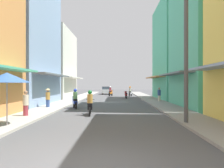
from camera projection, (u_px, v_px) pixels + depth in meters
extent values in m
plane|color=#4C4C4F|center=(112.00, 102.00, 24.65)|extent=(103.15, 103.15, 0.00)
cube|color=#ADA89E|center=(69.00, 101.00, 24.76)|extent=(2.15, 54.89, 0.12)
cube|color=gray|center=(155.00, 101.00, 24.55)|extent=(2.15, 54.89, 0.12)
cube|color=#8CA5CC|center=(17.00, 14.00, 20.97)|extent=(6.00, 9.26, 16.92)
cube|color=slate|center=(54.00, 75.00, 20.90)|extent=(1.10, 8.34, 0.12)
cube|color=silver|center=(49.00, 65.00, 31.12)|extent=(6.00, 9.25, 9.22)
cube|color=silver|center=(74.00, 78.00, 31.05)|extent=(1.10, 8.32, 0.12)
cube|color=#4CB28C|center=(216.00, 8.00, 18.61)|extent=(6.00, 8.34, 16.46)
cube|color=slate|center=(174.00, 74.00, 18.70)|extent=(1.10, 7.51, 0.12)
cube|color=#4CB28C|center=(182.00, 51.00, 28.34)|extent=(6.00, 9.66, 12.09)
cube|color=#D88C4C|center=(154.00, 77.00, 28.42)|extent=(1.10, 8.69, 0.12)
cylinder|color=black|center=(112.00, 94.00, 36.55)|extent=(0.24, 0.56, 0.56)
cylinder|color=black|center=(109.00, 95.00, 35.36)|extent=(0.24, 0.56, 0.56)
cube|color=orange|center=(111.00, 93.00, 35.91)|extent=(0.56, 1.04, 0.24)
cube|color=black|center=(110.00, 92.00, 35.72)|extent=(0.43, 0.62, 0.14)
cylinder|color=orange|center=(112.00, 92.00, 36.43)|extent=(0.28, 0.28, 0.45)
cylinder|color=black|center=(112.00, 90.00, 36.43)|extent=(0.54, 0.19, 0.03)
cylinder|color=#99333F|center=(110.00, 90.00, 35.76)|extent=(0.34, 0.34, 0.55)
sphere|color=silver|center=(110.00, 87.00, 35.76)|extent=(0.26, 0.26, 0.26)
cylinder|color=black|center=(90.00, 109.00, 14.87)|extent=(0.13, 0.56, 0.56)
cylinder|color=black|center=(90.00, 112.00, 13.62)|extent=(0.13, 0.56, 0.56)
cube|color=black|center=(90.00, 107.00, 14.20)|extent=(0.36, 1.02, 0.24)
cube|color=black|center=(90.00, 104.00, 14.00)|extent=(0.33, 0.58, 0.14)
cylinder|color=black|center=(90.00, 103.00, 14.74)|extent=(0.28, 0.28, 0.45)
cylinder|color=black|center=(90.00, 99.00, 14.74)|extent=(0.55, 0.08, 0.03)
cylinder|color=#BF8C3F|center=(90.00, 99.00, 14.05)|extent=(0.34, 0.34, 0.55)
sphere|color=#197233|center=(90.00, 92.00, 14.04)|extent=(0.26, 0.26, 0.26)
cylinder|color=black|center=(74.00, 104.00, 18.64)|extent=(0.25, 0.56, 0.56)
cylinder|color=black|center=(76.00, 106.00, 17.44)|extent=(0.25, 0.56, 0.56)
cube|color=#1E38B7|center=(75.00, 102.00, 17.99)|extent=(0.57, 1.04, 0.24)
cube|color=black|center=(75.00, 100.00, 17.80)|extent=(0.44, 0.62, 0.14)
cylinder|color=#1E38B7|center=(74.00, 99.00, 18.52)|extent=(0.28, 0.28, 0.45)
cylinder|color=black|center=(74.00, 96.00, 18.52)|extent=(0.53, 0.20, 0.03)
cylinder|color=#598C59|center=(75.00, 95.00, 17.85)|extent=(0.34, 0.34, 0.55)
sphere|color=#1E38B7|center=(75.00, 90.00, 17.85)|extent=(0.26, 0.26, 0.26)
cylinder|color=black|center=(126.00, 96.00, 30.90)|extent=(0.11, 0.56, 0.56)
cylinder|color=black|center=(126.00, 97.00, 29.65)|extent=(0.11, 0.56, 0.56)
cube|color=red|center=(126.00, 95.00, 30.22)|extent=(0.33, 1.01, 0.24)
cube|color=black|center=(126.00, 93.00, 30.02)|extent=(0.31, 0.57, 0.14)
cylinder|color=red|center=(126.00, 93.00, 30.77)|extent=(0.28, 0.28, 0.45)
cylinder|color=black|center=(126.00, 91.00, 30.77)|extent=(0.55, 0.06, 0.03)
cylinder|color=black|center=(131.00, 94.00, 35.74)|extent=(0.24, 0.56, 0.56)
cylinder|color=black|center=(129.00, 95.00, 34.55)|extent=(0.24, 0.56, 0.56)
cube|color=#B2B2B7|center=(130.00, 93.00, 35.10)|extent=(0.56, 1.04, 0.24)
cube|color=black|center=(130.00, 92.00, 34.90)|extent=(0.43, 0.62, 0.14)
cylinder|color=#B2B2B7|center=(131.00, 92.00, 35.62)|extent=(0.28, 0.28, 0.45)
cylinder|color=black|center=(131.00, 90.00, 35.62)|extent=(0.53, 0.19, 0.03)
cylinder|color=beige|center=(130.00, 90.00, 34.95)|extent=(0.34, 0.34, 0.55)
sphere|color=orange|center=(130.00, 87.00, 34.95)|extent=(0.26, 0.26, 0.26)
cube|color=silver|center=(107.00, 91.00, 42.43)|extent=(1.79, 4.11, 0.70)
cube|color=#333D47|center=(107.00, 88.00, 42.28)|extent=(1.62, 2.11, 0.60)
cylinder|color=black|center=(103.00, 92.00, 43.69)|extent=(0.19, 0.64, 0.64)
cylinder|color=black|center=(111.00, 92.00, 43.67)|extent=(0.19, 0.64, 0.64)
cylinder|color=black|center=(102.00, 93.00, 41.19)|extent=(0.19, 0.64, 0.64)
cylinder|color=black|center=(110.00, 93.00, 41.17)|extent=(0.19, 0.64, 0.64)
cylinder|color=#334C8C|center=(48.00, 104.00, 17.95)|extent=(0.28, 0.28, 0.71)
cylinder|color=#BF8C3F|center=(48.00, 96.00, 17.95)|extent=(0.34, 0.34, 0.60)
sphere|color=#9E7256|center=(48.00, 90.00, 17.95)|extent=(0.22, 0.22, 0.22)
cone|color=#D1B77A|center=(48.00, 89.00, 17.95)|extent=(0.44, 0.44, 0.16)
cylinder|color=#99333F|center=(26.00, 111.00, 13.11)|extent=(0.28, 0.28, 0.72)
cylinder|color=beige|center=(26.00, 100.00, 13.11)|extent=(0.34, 0.34, 0.61)
sphere|color=#9E7256|center=(26.00, 92.00, 13.11)|extent=(0.22, 0.22, 0.22)
cylinder|color=beige|center=(159.00, 99.00, 24.10)|extent=(0.28, 0.28, 0.72)
cylinder|color=#334C8C|center=(159.00, 93.00, 24.10)|extent=(0.34, 0.34, 0.60)
sphere|color=#9E7256|center=(159.00, 89.00, 24.10)|extent=(0.22, 0.22, 0.22)
cylinder|color=#99999E|center=(7.00, 102.00, 10.05)|extent=(0.05, 0.05, 2.30)
cone|color=#335999|center=(7.00, 78.00, 10.05)|extent=(2.05, 2.05, 0.45)
cylinder|color=#4C4C4F|center=(186.00, 53.00, 10.84)|extent=(0.20, 0.20, 6.91)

